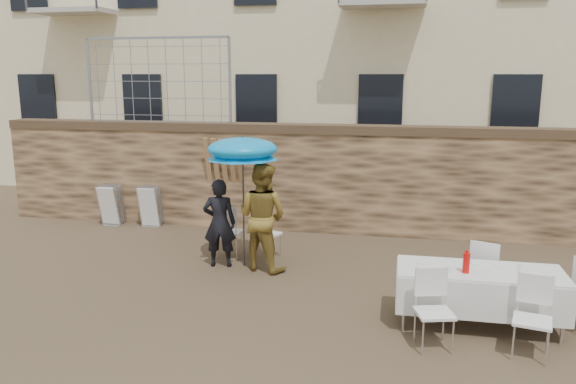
% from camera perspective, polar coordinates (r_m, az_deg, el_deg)
% --- Properties ---
extents(ground, '(80.00, 80.00, 0.00)m').
position_cam_1_polar(ground, '(7.50, -6.52, -13.87)').
color(ground, brown).
rests_on(ground, ground).
extents(stone_wall, '(13.00, 0.50, 2.20)m').
position_cam_1_polar(stone_wall, '(11.81, 0.78, 1.40)').
color(stone_wall, brown).
rests_on(stone_wall, ground).
extents(chain_link_fence, '(3.20, 0.06, 1.80)m').
position_cam_1_polar(chain_link_fence, '(12.52, -13.07, 10.90)').
color(chain_link_fence, gray).
rests_on(chain_link_fence, stone_wall).
extents(man_suit, '(0.61, 0.46, 1.53)m').
position_cam_1_polar(man_suit, '(9.64, -6.97, -3.14)').
color(man_suit, black).
rests_on(man_suit, ground).
extents(woman_dress, '(1.07, 0.95, 1.83)m').
position_cam_1_polar(woman_dress, '(9.40, -2.64, -2.50)').
color(woman_dress, '#B28D36').
rests_on(woman_dress, ground).
extents(umbrella, '(1.22, 1.22, 2.08)m').
position_cam_1_polar(umbrella, '(9.38, -4.64, 4.00)').
color(umbrella, '#3F3F44').
rests_on(umbrella, ground).
extents(couple_chair_left, '(0.49, 0.49, 0.96)m').
position_cam_1_polar(couple_chair_left, '(10.22, -5.97, -3.90)').
color(couple_chair_left, white).
rests_on(couple_chair_left, ground).
extents(couple_chair_right, '(0.60, 0.60, 0.96)m').
position_cam_1_polar(couple_chair_right, '(10.04, -2.14, -4.14)').
color(couple_chair_right, white).
rests_on(couple_chair_right, ground).
extents(banquet_table, '(2.10, 0.85, 0.78)m').
position_cam_1_polar(banquet_table, '(7.73, 18.95, -7.79)').
color(banquet_table, silver).
rests_on(banquet_table, ground).
extents(soda_bottle, '(0.09, 0.09, 0.26)m').
position_cam_1_polar(soda_bottle, '(7.51, 17.66, -6.89)').
color(soda_bottle, red).
rests_on(soda_bottle, banquet_table).
extents(table_chair_front_left, '(0.59, 0.59, 0.96)m').
position_cam_1_polar(table_chair_front_left, '(7.07, 14.66, -11.60)').
color(table_chair_front_left, white).
rests_on(table_chair_front_left, ground).
extents(table_chair_front_right, '(0.58, 0.58, 0.96)m').
position_cam_1_polar(table_chair_front_right, '(7.22, 23.58, -11.71)').
color(table_chair_front_right, white).
rests_on(table_chair_front_right, ground).
extents(table_chair_back, '(0.63, 0.63, 0.96)m').
position_cam_1_polar(table_chair_back, '(8.59, 19.49, -7.63)').
color(table_chair_back, white).
rests_on(table_chair_back, ground).
extents(chair_stack_left, '(0.46, 0.47, 0.92)m').
position_cam_1_polar(chair_stack_left, '(13.00, -17.14, -1.04)').
color(chair_stack_left, white).
rests_on(chair_stack_left, ground).
extents(chair_stack_right, '(0.46, 0.40, 0.92)m').
position_cam_1_polar(chair_stack_right, '(12.60, -13.53, -1.24)').
color(chair_stack_right, white).
rests_on(chair_stack_right, ground).
extents(wood_planks, '(0.70, 0.20, 2.00)m').
position_cam_1_polar(wood_planks, '(11.97, -6.55, 0.98)').
color(wood_planks, '#A37749').
rests_on(wood_planks, ground).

